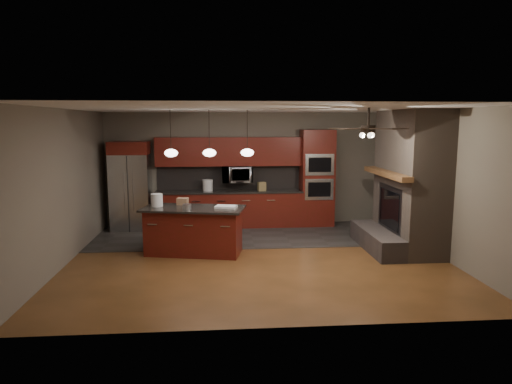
{
  "coord_description": "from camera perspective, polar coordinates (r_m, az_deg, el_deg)",
  "views": [
    {
      "loc": [
        -0.71,
        -8.37,
        2.55
      ],
      "look_at": [
        0.02,
        0.6,
        1.18
      ],
      "focal_mm": 32.0,
      "sensor_mm": 36.0,
      "label": 1
    }
  ],
  "objects": [
    {
      "name": "microwave",
      "position": [
        11.19,
        -2.38,
        2.25
      ],
      "size": [
        0.73,
        0.41,
        0.5
      ],
      "primitive_type": "imported",
      "color": "silver",
      "rests_on": "back_cabinetry"
    },
    {
      "name": "fireplace_column",
      "position": [
        9.62,
        18.36,
        0.73
      ],
      "size": [
        1.3,
        2.1,
        2.8
      ],
      "color": "brown",
      "rests_on": "ground"
    },
    {
      "name": "oven_tower",
      "position": [
        11.4,
        7.61,
        1.74
      ],
      "size": [
        0.8,
        0.63,
        2.38
      ],
      "color": "maroon",
      "rests_on": "ground"
    },
    {
      "name": "refrigerator",
      "position": [
        11.28,
        -15.38,
        0.74
      ],
      "size": [
        0.91,
        0.75,
        2.11
      ],
      "color": "silver",
      "rests_on": "ground"
    },
    {
      "name": "slate_tile_patch",
      "position": [
        10.5,
        -0.62,
        -5.36
      ],
      "size": [
        7.0,
        2.4,
        0.01
      ],
      "primitive_type": "cube",
      "color": "#2E2C2A",
      "rests_on": "ground"
    },
    {
      "name": "paint_can",
      "position": [
        8.72,
        -8.62,
        -1.85
      ],
      "size": [
        0.22,
        0.22,
        0.11
      ],
      "primitive_type": "cylinder",
      "rotation": [
        0.0,
        0.0,
        -0.51
      ],
      "color": "silver",
      "rests_on": "kitchen_island"
    },
    {
      "name": "counter_box",
      "position": [
        11.17,
        0.71,
        0.71
      ],
      "size": [
        0.22,
        0.18,
        0.21
      ],
      "primitive_type": "cube",
      "rotation": [
        0.0,
        0.0,
        0.22
      ],
      "color": "olive",
      "rests_on": "back_cabinetry"
    },
    {
      "name": "pendant_left",
      "position": [
        9.13,
        -10.56,
        4.84
      ],
      "size": [
        0.26,
        0.26,
        0.92
      ],
      "color": "black",
      "rests_on": "ceiling"
    },
    {
      "name": "pendant_center",
      "position": [
        9.09,
        -5.84,
        4.92
      ],
      "size": [
        0.26,
        0.26,
        0.92
      ],
      "color": "black",
      "rests_on": "ceiling"
    },
    {
      "name": "paint_tray",
      "position": [
        8.84,
        -3.76,
        -1.85
      ],
      "size": [
        0.46,
        0.37,
        0.04
      ],
      "primitive_type": "cube",
      "rotation": [
        0.0,
        0.0,
        -0.27
      ],
      "color": "white",
      "rests_on": "kitchen_island"
    },
    {
      "name": "ground",
      "position": [
        8.78,
        0.22,
        -8.23
      ],
      "size": [
        7.0,
        7.0,
        0.0
      ],
      "primitive_type": "plane",
      "color": "brown",
      "rests_on": "ground"
    },
    {
      "name": "white_bucket",
      "position": [
        9.16,
        -12.3,
        -0.99
      ],
      "size": [
        0.3,
        0.3,
        0.25
      ],
      "primitive_type": "cylinder",
      "rotation": [
        0.0,
        0.0,
        -0.37
      ],
      "color": "white",
      "rests_on": "kitchen_island"
    },
    {
      "name": "ceiling_fan",
      "position": [
        7.97,
        13.86,
        7.75
      ],
      "size": [
        1.27,
        1.33,
        0.41
      ],
      "color": "black",
      "rests_on": "ceiling"
    },
    {
      "name": "kitchen_island",
      "position": [
        9.03,
        -7.78,
        -4.77
      ],
      "size": [
        2.09,
        1.27,
        0.92
      ],
      "rotation": [
        0.0,
        0.0,
        -0.21
      ],
      "color": "maroon",
      "rests_on": "ground"
    },
    {
      "name": "back_cabinetry",
      "position": [
        11.24,
        -3.38,
        0.17
      ],
      "size": [
        3.59,
        0.64,
        2.2
      ],
      "color": "maroon",
      "rests_on": "ground"
    },
    {
      "name": "counter_bucket",
      "position": [
        11.17,
        -6.06,
        0.84
      ],
      "size": [
        0.32,
        0.32,
        0.28
      ],
      "primitive_type": "cylinder",
      "rotation": [
        0.0,
        0.0,
        0.39
      ],
      "color": "silver",
      "rests_on": "back_cabinetry"
    },
    {
      "name": "pendant_right",
      "position": [
        9.1,
        -1.09,
        4.97
      ],
      "size": [
        0.26,
        0.26,
        0.92
      ],
      "color": "black",
      "rests_on": "ceiling"
    },
    {
      "name": "left_wall",
      "position": [
        8.89,
        -22.87,
        0.54
      ],
      "size": [
        0.02,
        6.0,
        2.8
      ],
      "primitive_type": "cube",
      "color": "#6C6556",
      "rests_on": "ground"
    },
    {
      "name": "back_wall",
      "position": [
        11.45,
        -1.05,
        2.9
      ],
      "size": [
        7.0,
        0.02,
        2.8
      ],
      "primitive_type": "cube",
      "color": "#6C6556",
      "rests_on": "ground"
    },
    {
      "name": "ceiling",
      "position": [
        8.4,
        0.23,
        10.37
      ],
      "size": [
        7.0,
        6.0,
        0.02
      ],
      "primitive_type": "cube",
      "color": "white",
      "rests_on": "back_wall"
    },
    {
      "name": "right_wall",
      "position": [
        9.44,
        21.91,
        1.03
      ],
      "size": [
        0.02,
        6.0,
        2.8
      ],
      "primitive_type": "cube",
      "color": "#6C6556",
      "rests_on": "ground"
    },
    {
      "name": "cardboard_box",
      "position": [
        9.27,
        -9.16,
        -1.16
      ],
      "size": [
        0.24,
        0.2,
        0.13
      ],
      "primitive_type": "cube",
      "rotation": [
        0.0,
        0.0,
        -0.23
      ],
      "color": "#8F684A",
      "rests_on": "kitchen_island"
    }
  ]
}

